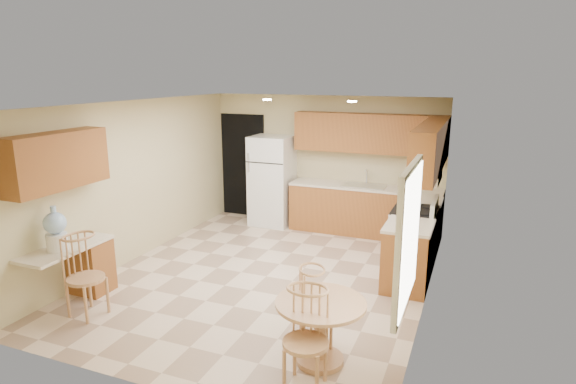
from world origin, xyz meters
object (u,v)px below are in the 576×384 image
at_px(chair_desk, 79,271).
at_px(chair_table_b, 302,335).
at_px(water_crock, 56,230).
at_px(chair_table_a, 313,304).
at_px(refrigerator, 272,181).
at_px(stove, 413,238).
at_px(dining_table, 320,323).

bearing_deg(chair_desk, chair_table_b, 90.51).
height_order(chair_table_b, water_crock, water_crock).
bearing_deg(chair_table_a, refrigerator, -177.88).
relative_size(stove, chair_table_a, 1.20).
bearing_deg(water_crock, refrigerator, 76.02).
distance_m(refrigerator, dining_table, 4.79).
height_order(stove, chair_table_b, stove).
distance_m(stove, water_crock, 4.97).
distance_m(dining_table, chair_table_a, 0.24).
xyz_separation_m(chair_table_b, water_crock, (-3.40, 0.48, 0.42)).
bearing_deg(chair_table_b, water_crock, -11.23).
bearing_deg(chair_table_b, refrigerator, -66.66).
distance_m(stove, dining_table, 2.98).
height_order(refrigerator, chair_desk, refrigerator).
height_order(stove, water_crock, water_crock).
xyz_separation_m(refrigerator, chair_table_b, (2.35, -4.69, -0.27)).
distance_m(refrigerator, chair_table_a, 4.58).
bearing_deg(water_crock, chair_table_b, -7.98).
xyz_separation_m(stove, chair_table_a, (-0.66, -2.77, 0.08)).
bearing_deg(water_crock, dining_table, 1.05).
height_order(chair_table_a, chair_desk, chair_desk).
height_order(stove, chair_table_a, stove).
height_order(refrigerator, chair_table_b, refrigerator).
bearing_deg(chair_table_a, chair_desk, -109.50).
height_order(chair_table_a, water_crock, water_crock).
xyz_separation_m(chair_table_b, chair_desk, (-2.95, 0.33, 0.02)).
xyz_separation_m(refrigerator, water_crock, (-1.05, -4.22, 0.16)).
bearing_deg(chair_desk, dining_table, 100.95).
relative_size(dining_table, water_crock, 1.63).
distance_m(dining_table, chair_table_b, 0.56).
xyz_separation_m(stove, dining_table, (-0.52, -2.94, -0.02)).
relative_size(stove, chair_table_b, 1.10).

